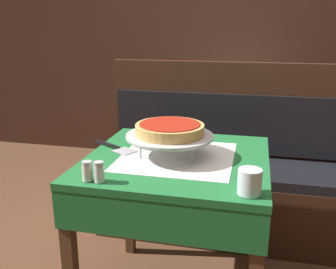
% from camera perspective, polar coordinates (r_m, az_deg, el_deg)
% --- Properties ---
extents(dining_table_front, '(0.80, 0.80, 0.78)m').
position_cam_1_polar(dining_table_front, '(1.72, 1.40, -6.90)').
color(dining_table_front, '#1E6B33').
rests_on(dining_table_front, ground_plane).
extents(dining_table_rear, '(0.81, 0.81, 0.77)m').
position_cam_1_polar(dining_table_rear, '(3.24, 10.46, 3.80)').
color(dining_table_rear, beige).
rests_on(dining_table_rear, ground_plane).
extents(booth_bench, '(1.61, 0.49, 1.11)m').
position_cam_1_polar(booth_bench, '(2.52, 8.54, -7.48)').
color(booth_bench, '#3D2316').
rests_on(booth_bench, ground_plane).
extents(back_wall_panel, '(6.00, 0.04, 2.40)m').
position_cam_1_polar(back_wall_panel, '(3.74, 8.58, 14.02)').
color(back_wall_panel, '#3D2319').
rests_on(back_wall_panel, ground_plane).
extents(pizza_pan_stand, '(0.39, 0.39, 0.10)m').
position_cam_1_polar(pizza_pan_stand, '(1.65, 0.24, -0.38)').
color(pizza_pan_stand, '#ADADB2').
rests_on(pizza_pan_stand, dining_table_front).
extents(deep_dish_pizza, '(0.30, 0.30, 0.05)m').
position_cam_1_polar(deep_dish_pizza, '(1.64, 0.24, 0.81)').
color(deep_dish_pizza, tan).
rests_on(deep_dish_pizza, pizza_pan_stand).
extents(pizza_server, '(0.25, 0.18, 0.01)m').
position_cam_1_polar(pizza_server, '(1.80, -8.18, -1.91)').
color(pizza_server, '#BCBCC1').
rests_on(pizza_server, dining_table_front).
extents(water_glass_near, '(0.08, 0.08, 0.09)m').
position_cam_1_polar(water_glass_near, '(1.33, 12.33, -7.04)').
color(water_glass_near, silver).
rests_on(water_glass_near, dining_table_front).
extents(salt_shaker, '(0.04, 0.04, 0.08)m').
position_cam_1_polar(salt_shaker, '(1.44, -12.20, -5.49)').
color(salt_shaker, silver).
rests_on(salt_shaker, dining_table_front).
extents(pepper_shaker, '(0.04, 0.04, 0.08)m').
position_cam_1_polar(pepper_shaker, '(1.42, -10.46, -5.65)').
color(pepper_shaker, silver).
rests_on(pepper_shaker, dining_table_front).
extents(condiment_caddy, '(0.13, 0.13, 0.18)m').
position_cam_1_polar(condiment_caddy, '(3.24, 12.57, 6.63)').
color(condiment_caddy, black).
rests_on(condiment_caddy, dining_table_rear).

